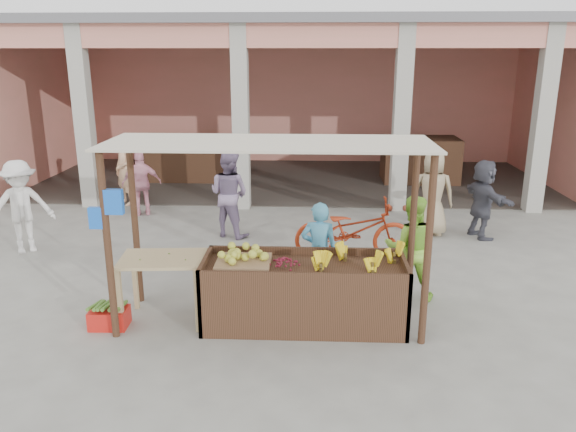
{
  "coord_description": "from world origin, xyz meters",
  "views": [
    {
      "loc": [
        0.59,
        -6.68,
        3.44
      ],
      "look_at": [
        0.24,
        1.2,
        1.12
      ],
      "focal_mm": 35.0,
      "sensor_mm": 36.0,
      "label": 1
    }
  ],
  "objects_px": {
    "fruit_stall": "(304,295)",
    "vendor_blue": "(319,248)",
    "red_crate": "(109,318)",
    "side_table": "(163,268)",
    "motorcycle": "(354,229)",
    "vendor_green": "(411,245)"
  },
  "relations": [
    {
      "from": "fruit_stall",
      "to": "red_crate",
      "type": "height_order",
      "value": "fruit_stall"
    },
    {
      "from": "red_crate",
      "to": "motorcycle",
      "type": "xyz_separation_m",
      "value": [
        3.32,
        2.59,
        0.43
      ]
    },
    {
      "from": "red_crate",
      "to": "vendor_green",
      "type": "relative_size",
      "value": 0.3
    },
    {
      "from": "side_table",
      "to": "vendor_green",
      "type": "relative_size",
      "value": 0.71
    },
    {
      "from": "red_crate",
      "to": "vendor_green",
      "type": "xyz_separation_m",
      "value": [
        4.01,
        1.1,
        0.68
      ]
    },
    {
      "from": "red_crate",
      "to": "vendor_blue",
      "type": "distance_m",
      "value": 2.96
    },
    {
      "from": "vendor_green",
      "to": "motorcycle",
      "type": "bearing_deg",
      "value": -60.98
    },
    {
      "from": "vendor_blue",
      "to": "vendor_green",
      "type": "xyz_separation_m",
      "value": [
        1.3,
        0.1,
        0.03
      ]
    },
    {
      "from": "fruit_stall",
      "to": "vendor_green",
      "type": "bearing_deg",
      "value": 30.77
    },
    {
      "from": "fruit_stall",
      "to": "side_table",
      "type": "height_order",
      "value": "side_table"
    },
    {
      "from": "fruit_stall",
      "to": "motorcycle",
      "type": "xyz_separation_m",
      "value": [
        0.8,
        2.39,
        0.15
      ]
    },
    {
      "from": "motorcycle",
      "to": "side_table",
      "type": "bearing_deg",
      "value": 131.18
    },
    {
      "from": "fruit_stall",
      "to": "vendor_blue",
      "type": "distance_m",
      "value": 0.89
    },
    {
      "from": "red_crate",
      "to": "vendor_blue",
      "type": "bearing_deg",
      "value": 18.5
    },
    {
      "from": "vendor_green",
      "to": "motorcycle",
      "type": "height_order",
      "value": "vendor_green"
    },
    {
      "from": "vendor_blue",
      "to": "vendor_green",
      "type": "relative_size",
      "value": 0.96
    },
    {
      "from": "side_table",
      "to": "vendor_green",
      "type": "bearing_deg",
      "value": 10.05
    },
    {
      "from": "vendor_blue",
      "to": "vendor_green",
      "type": "height_order",
      "value": "vendor_green"
    },
    {
      "from": "side_table",
      "to": "vendor_green",
      "type": "distance_m",
      "value": 3.44
    },
    {
      "from": "red_crate",
      "to": "side_table",
      "type": "bearing_deg",
      "value": 17.51
    },
    {
      "from": "side_table",
      "to": "vendor_blue",
      "type": "xyz_separation_m",
      "value": [
        2.03,
        0.76,
        0.03
      ]
    },
    {
      "from": "fruit_stall",
      "to": "vendor_blue",
      "type": "height_order",
      "value": "vendor_blue"
    }
  ]
}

